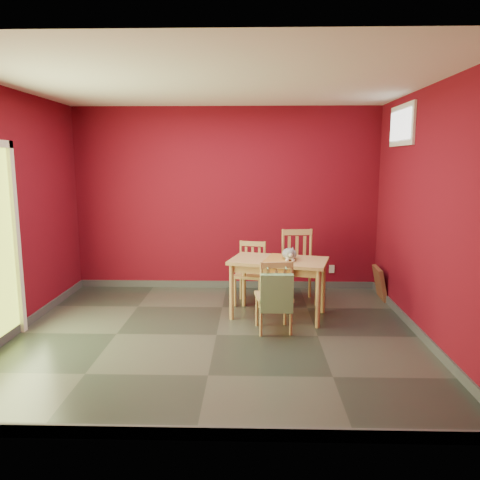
{
  "coord_description": "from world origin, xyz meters",
  "views": [
    {
      "loc": [
        0.4,
        -4.95,
        1.92
      ],
      "look_at": [
        0.25,
        0.45,
        1.0
      ],
      "focal_mm": 35.0,
      "sensor_mm": 36.0,
      "label": 1
    }
  ],
  "objects_px": {
    "tote_bag": "(277,293)",
    "chair_far_right": "(299,265)",
    "cat": "(289,252)",
    "chair_far_left": "(251,272)",
    "dining_table": "(279,266)",
    "chair_near": "(274,295)",
    "picture_frame": "(380,283)"
  },
  "relations": [
    {
      "from": "tote_bag",
      "to": "chair_far_right",
      "type": "bearing_deg",
      "value": 75.13
    },
    {
      "from": "cat",
      "to": "chair_far_left",
      "type": "bearing_deg",
      "value": 158.32
    },
    {
      "from": "dining_table",
      "to": "tote_bag",
      "type": "xyz_separation_m",
      "value": [
        -0.06,
        -0.75,
        -0.12
      ]
    },
    {
      "from": "dining_table",
      "to": "chair_far_right",
      "type": "bearing_deg",
      "value": 64.64
    },
    {
      "from": "dining_table",
      "to": "tote_bag",
      "type": "relative_size",
      "value": 2.65
    },
    {
      "from": "chair_near",
      "to": "picture_frame",
      "type": "bearing_deg",
      "value": 41.0
    },
    {
      "from": "tote_bag",
      "to": "cat",
      "type": "height_order",
      "value": "cat"
    },
    {
      "from": "chair_far_left",
      "to": "cat",
      "type": "relative_size",
      "value": 2.24
    },
    {
      "from": "tote_bag",
      "to": "chair_near",
      "type": "bearing_deg",
      "value": 94.52
    },
    {
      "from": "chair_far_right",
      "to": "cat",
      "type": "relative_size",
      "value": 2.64
    },
    {
      "from": "cat",
      "to": "picture_frame",
      "type": "relative_size",
      "value": 0.82
    },
    {
      "from": "dining_table",
      "to": "chair_far_left",
      "type": "height_order",
      "value": "chair_far_left"
    },
    {
      "from": "chair_near",
      "to": "tote_bag",
      "type": "height_order",
      "value": "chair_near"
    },
    {
      "from": "dining_table",
      "to": "chair_far_left",
      "type": "relative_size",
      "value": 1.55
    },
    {
      "from": "dining_table",
      "to": "cat",
      "type": "distance_m",
      "value": 0.22
    },
    {
      "from": "chair_near",
      "to": "chair_far_left",
      "type": "bearing_deg",
      "value": 103.9
    },
    {
      "from": "chair_near",
      "to": "tote_bag",
      "type": "bearing_deg",
      "value": -85.48
    },
    {
      "from": "tote_bag",
      "to": "picture_frame",
      "type": "xyz_separation_m",
      "value": [
        1.53,
        1.55,
        -0.29
      ]
    },
    {
      "from": "dining_table",
      "to": "chair_far_right",
      "type": "xyz_separation_m",
      "value": [
        0.31,
        0.66,
        -0.13
      ]
    },
    {
      "from": "dining_table",
      "to": "tote_bag",
      "type": "bearing_deg",
      "value": -94.64
    },
    {
      "from": "chair_far_right",
      "to": "chair_near",
      "type": "distance_m",
      "value": 1.26
    },
    {
      "from": "dining_table",
      "to": "chair_near",
      "type": "relative_size",
      "value": 1.54
    },
    {
      "from": "tote_bag",
      "to": "picture_frame",
      "type": "distance_m",
      "value": 2.2
    },
    {
      "from": "tote_bag",
      "to": "cat",
      "type": "distance_m",
      "value": 0.84
    },
    {
      "from": "chair_near",
      "to": "tote_bag",
      "type": "xyz_separation_m",
      "value": [
        0.02,
        -0.21,
        0.08
      ]
    },
    {
      "from": "cat",
      "to": "picture_frame",
      "type": "xyz_separation_m",
      "value": [
        1.34,
        0.79,
        -0.59
      ]
    },
    {
      "from": "dining_table",
      "to": "chair_far_left",
      "type": "distance_m",
      "value": 0.69
    },
    {
      "from": "chair_far_right",
      "to": "chair_near",
      "type": "height_order",
      "value": "chair_far_right"
    },
    {
      "from": "chair_near",
      "to": "cat",
      "type": "xyz_separation_m",
      "value": [
        0.21,
        0.55,
        0.39
      ]
    },
    {
      "from": "chair_far_left",
      "to": "chair_near",
      "type": "bearing_deg",
      "value": -76.1
    },
    {
      "from": "chair_far_right",
      "to": "cat",
      "type": "height_order",
      "value": "chair_far_right"
    },
    {
      "from": "dining_table",
      "to": "cat",
      "type": "bearing_deg",
      "value": 5.24
    }
  ]
}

